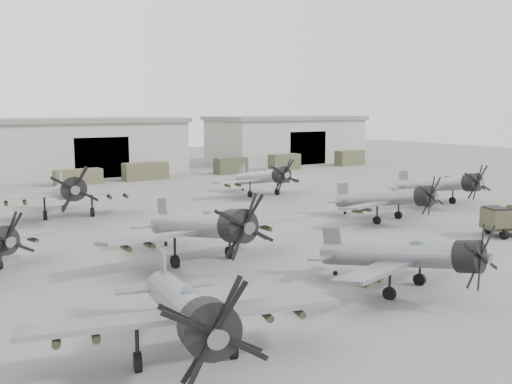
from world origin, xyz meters
TOP-DOWN VIEW (x-y plane):
  - ground at (0.00, 0.00)m, footprint 220.00×220.00m
  - hangar_center at (0.00, 61.96)m, footprint 29.00×14.80m
  - hangar_right at (38.00, 61.96)m, footprint 29.00×14.80m
  - support_truck_3 at (-5.03, 50.00)m, footprint 6.21×2.20m
  - support_truck_4 at (4.59, 50.00)m, footprint 6.41×2.20m
  - support_truck_5 at (18.77, 50.00)m, footprint 5.15×2.20m
  - support_truck_6 at (29.09, 50.00)m, footprint 5.28×2.20m
  - support_truck_7 at (43.60, 50.00)m, footprint 5.39×2.20m
  - aircraft_near_0 at (-16.82, -7.35)m, footprint 12.84×11.56m
  - aircraft_near_1 at (-2.52, -5.74)m, footprint 11.43×10.29m
  - aircraft_mid_1 at (-9.18, 5.73)m, footprint 13.71×12.34m
  - aircraft_mid_2 at (11.47, 9.19)m, footprint 11.72×10.55m
  - aircraft_mid_3 at (22.53, 12.35)m, footprint 12.14×10.92m
  - aircraft_far_0 at (-12.49, 26.38)m, footprint 14.11×12.70m
  - aircraft_far_1 at (10.30, 27.81)m, footprint 12.26×11.03m

SIDE VIEW (x-z plane):
  - ground at x=0.00m, z-range 0.00..0.00m
  - support_truck_3 at x=-5.03m, z-range 0.00..2.06m
  - support_truck_4 at x=4.59m, z-range 0.00..2.48m
  - support_truck_5 at x=18.77m, z-range 0.00..2.53m
  - support_truck_6 at x=29.09m, z-range 0.00..2.63m
  - support_truck_7 at x=43.60m, z-range 0.00..2.64m
  - aircraft_near_1 at x=-2.52m, z-range -0.21..4.34m
  - aircraft_mid_2 at x=11.47m, z-range -0.21..4.44m
  - aircraft_mid_3 at x=22.53m, z-range -0.22..4.66m
  - aircraft_far_1 at x=10.30m, z-range -0.22..4.68m
  - aircraft_near_0 at x=-16.82m, z-range -0.23..4.88m
  - aircraft_mid_1 at x=-9.18m, z-range -0.25..5.25m
  - aircraft_far_0 at x=-12.49m, z-range -0.25..5.35m
  - hangar_center at x=0.00m, z-range 0.02..8.72m
  - hangar_right at x=38.00m, z-range 0.02..8.72m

